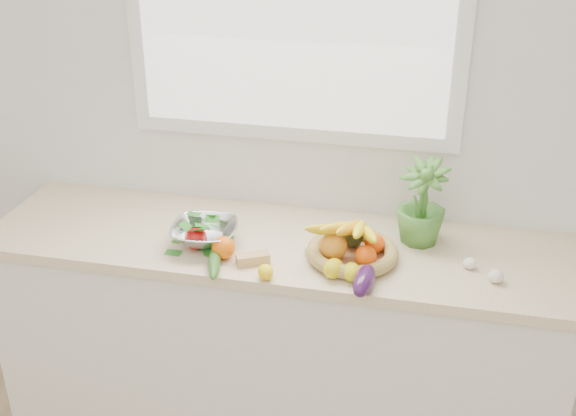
% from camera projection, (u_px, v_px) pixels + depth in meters
% --- Properties ---
extents(back_wall, '(4.50, 0.02, 2.70)m').
position_uv_depth(back_wall, '(293.00, 102.00, 2.81)').
color(back_wall, white).
rests_on(back_wall, ground).
extents(counter_cabinet, '(2.20, 0.58, 0.86)m').
position_uv_depth(counter_cabinet, '(277.00, 340.00, 2.96)').
color(counter_cabinet, silver).
rests_on(counter_cabinet, ground).
extents(countertop, '(2.24, 0.62, 0.04)m').
position_uv_depth(countertop, '(276.00, 244.00, 2.76)').
color(countertop, beige).
rests_on(countertop, counter_cabinet).
extents(orange_loose, '(0.09, 0.09, 0.08)m').
position_uv_depth(orange_loose, '(224.00, 248.00, 2.61)').
color(orange_loose, '#F16107').
rests_on(orange_loose, countertop).
extents(lemon_a, '(0.08, 0.09, 0.06)m').
position_uv_depth(lemon_a, '(352.00, 272.00, 2.48)').
color(lemon_a, yellow).
rests_on(lemon_a, countertop).
extents(lemon_b, '(0.09, 0.10, 0.07)m').
position_uv_depth(lemon_b, '(334.00, 268.00, 2.49)').
color(lemon_b, '#D6C30B').
rests_on(lemon_b, countertop).
extents(lemon_c, '(0.08, 0.08, 0.05)m').
position_uv_depth(lemon_c, '(266.00, 272.00, 2.49)').
color(lemon_c, yellow).
rests_on(lemon_c, countertop).
extents(apple, '(0.09, 0.09, 0.08)m').
position_uv_depth(apple, '(196.00, 238.00, 2.67)').
color(apple, '#B60F0E').
rests_on(apple, countertop).
extents(ginger, '(0.13, 0.10, 0.04)m').
position_uv_depth(ginger, '(253.00, 259.00, 2.58)').
color(ginger, tan).
rests_on(ginger, countertop).
extents(garlic_a, '(0.06, 0.06, 0.04)m').
position_uv_depth(garlic_a, '(470.00, 263.00, 2.55)').
color(garlic_a, white).
rests_on(garlic_a, countertop).
extents(garlic_b, '(0.06, 0.06, 0.04)m').
position_uv_depth(garlic_b, '(311.00, 249.00, 2.64)').
color(garlic_b, white).
rests_on(garlic_b, countertop).
extents(garlic_c, '(0.07, 0.07, 0.05)m').
position_uv_depth(garlic_c, '(496.00, 276.00, 2.47)').
color(garlic_c, silver).
rests_on(garlic_c, countertop).
extents(eggplant, '(0.08, 0.19, 0.07)m').
position_uv_depth(eggplant, '(364.00, 280.00, 2.42)').
color(eggplant, '#32103E').
rests_on(eggplant, countertop).
extents(cucumber, '(0.11, 0.24, 0.04)m').
position_uv_depth(cucumber, '(214.00, 262.00, 2.56)').
color(cucumber, '#2A5619').
rests_on(cucumber, countertop).
extents(radish, '(0.04, 0.04, 0.03)m').
position_uv_depth(radish, '(242.00, 261.00, 2.58)').
color(radish, red).
rests_on(radish, countertop).
extents(potted_herb, '(0.24, 0.24, 0.33)m').
position_uv_depth(potted_herb, '(422.00, 203.00, 2.67)').
color(potted_herb, '#447E2E').
rests_on(potted_herb, countertop).
extents(fruit_basket, '(0.42, 0.42, 0.18)m').
position_uv_depth(fruit_basket, '(351.00, 247.00, 2.60)').
color(fruit_basket, tan).
rests_on(fruit_basket, countertop).
extents(colander_with_spinach, '(0.27, 0.27, 0.13)m').
position_uv_depth(colander_with_spinach, '(204.00, 229.00, 2.69)').
color(colander_with_spinach, silver).
rests_on(colander_with_spinach, countertop).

